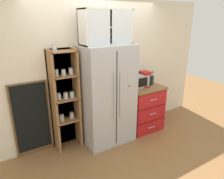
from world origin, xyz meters
name	(u,v)px	position (x,y,z in m)	size (l,w,h in m)	color
ground_plane	(109,139)	(0.00, 0.00, 0.00)	(10.65, 10.65, 0.00)	olive
wall_back_cream	(97,71)	(0.00, 0.40, 1.27)	(4.95, 0.10, 2.55)	silver
refrigerator	(107,95)	(0.00, 0.04, 0.90)	(0.90, 0.64, 1.80)	#B7BABF
pantry_shelf_column	(64,98)	(-0.72, 0.28, 0.92)	(0.49, 0.31, 1.85)	brown
counter_cabinet	(142,107)	(0.85, 0.05, 0.47)	(0.74, 0.64, 0.93)	red
microwave	(139,80)	(0.77, 0.09, 1.06)	(0.44, 0.33, 0.26)	#B7BABF
coffee_maker	(144,79)	(0.85, 0.05, 1.08)	(0.17, 0.20, 0.31)	red
mug_navy	(150,81)	(1.06, 0.10, 0.98)	(0.11, 0.08, 0.10)	navy
mug_sage	(145,85)	(0.85, -0.01, 0.97)	(0.11, 0.07, 0.08)	#8CA37F
bottle_green	(153,78)	(1.15, 0.13, 1.03)	(0.06, 0.06, 0.24)	#285B33
upper_cabinet	(105,27)	(0.00, 0.08, 2.08)	(0.87, 0.32, 0.56)	silver
chalkboard_menu	(32,119)	(-1.28, 0.33, 0.64)	(0.60, 0.04, 1.27)	brown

